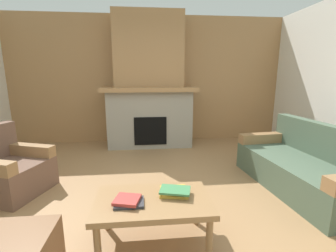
{
  "coord_description": "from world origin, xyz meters",
  "views": [
    {
      "loc": [
        -0.11,
        -2.35,
        1.49
      ],
      "look_at": [
        0.24,
        1.14,
        0.72
      ],
      "focal_mm": 25.36,
      "sensor_mm": 36.0,
      "label": 1
    }
  ],
  "objects_px": {
    "armchair": "(8,171)",
    "coffee_table": "(153,205)",
    "couch": "(304,168)",
    "fireplace": "(149,90)"
  },
  "relations": [
    {
      "from": "armchair",
      "to": "coffee_table",
      "type": "relative_size",
      "value": 0.97
    },
    {
      "from": "couch",
      "to": "coffee_table",
      "type": "bearing_deg",
      "value": -157.02
    },
    {
      "from": "fireplace",
      "to": "coffee_table",
      "type": "xyz_separation_m",
      "value": [
        -0.05,
        -3.1,
        -0.79
      ]
    },
    {
      "from": "armchair",
      "to": "coffee_table",
      "type": "bearing_deg",
      "value": -32.02
    },
    {
      "from": "fireplace",
      "to": "couch",
      "type": "bearing_deg",
      "value": -49.08
    },
    {
      "from": "coffee_table",
      "to": "armchair",
      "type": "bearing_deg",
      "value": 147.98
    },
    {
      "from": "fireplace",
      "to": "armchair",
      "type": "xyz_separation_m",
      "value": [
        -1.84,
        -1.98,
        -0.87
      ]
    },
    {
      "from": "couch",
      "to": "coffee_table",
      "type": "height_order",
      "value": "couch"
    },
    {
      "from": "couch",
      "to": "armchair",
      "type": "bearing_deg",
      "value": 175.94
    },
    {
      "from": "couch",
      "to": "armchair",
      "type": "relative_size",
      "value": 1.94
    }
  ]
}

